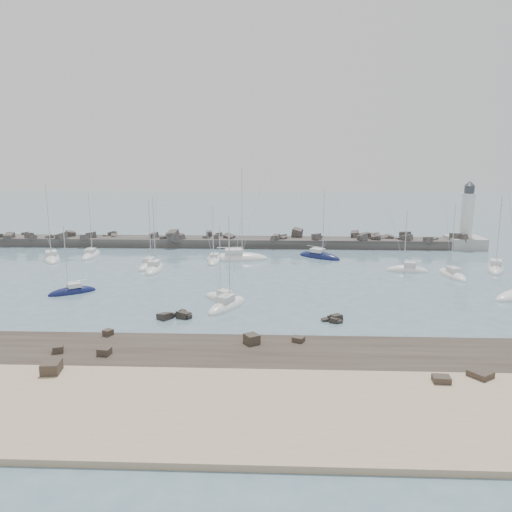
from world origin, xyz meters
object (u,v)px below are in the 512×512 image
Objects in this scene: lighthouse at (466,233)px; sailboat_8 at (319,257)px; sailboat_5 at (223,299)px; sailboat_10 at (452,275)px; sailboat_6 at (214,261)px; sailboat_9 at (407,271)px; sailboat_7 at (227,306)px; sailboat_12 at (495,269)px; sailboat_13 at (150,266)px; sailboat_4 at (237,259)px; sailboat_14 at (91,255)px; sailboat_2 at (72,292)px; sailboat_3 at (155,269)px; sailboat_1 at (52,259)px.

lighthouse is 1.05× the size of sailboat_8.
sailboat_10 reaches higher than sailboat_5.
sailboat_6 is 33.76m from sailboat_9.
lighthouse reaches higher than sailboat_5.
sailboat_5 is at bearing -148.10° from sailboat_9.
sailboat_12 is at bearing 27.73° from sailboat_7.
sailboat_10 is (-11.14, -25.29, -2.96)m from lighthouse.
lighthouse is 21.04m from sailboat_12.
sailboat_9 is at bearing -2.46° from sailboat_13.
sailboat_10 is at bearing 27.74° from sailboat_7.
sailboat_8 is 1.24× the size of sailboat_9.
sailboat_12 is at bearing -8.79° from sailboat_4.
sailboat_8 is 1.07× the size of sailboat_14.
sailboat_2 is at bearing -167.78° from sailboat_10.
sailboat_8 is 1.03× the size of sailboat_12.
sailboat_14 is (-29.33, 31.64, -0.02)m from sailboat_7.
sailboat_3 is at bearing 60.93° from sailboat_2.
sailboat_3 is (8.15, 14.67, 0.02)m from sailboat_2.
sailboat_2 is 0.82× the size of sailboat_10.
sailboat_6 is 0.88× the size of sailboat_7.
sailboat_14 is (-15.03, 11.16, -0.02)m from sailboat_3.
lighthouse is at bearing 28.92° from sailboat_2.
sailboat_5 is 0.98× the size of sailboat_9.
sailboat_2 is (13.09, -22.42, -0.01)m from sailboat_1.
sailboat_3 is at bearing -60.02° from sailboat_13.
sailboat_12 is at bearing -3.99° from sailboat_1.
sailboat_4 is at bearing 47.98° from sailboat_2.
sailboat_3 reaches higher than sailboat_5.
lighthouse is 75.97m from sailboat_14.
sailboat_1 is 1.16× the size of sailboat_10.
sailboat_6 is 0.87× the size of sailboat_14.
sailboat_10 is 65.26m from sailboat_14.
sailboat_12 is (48.32, -4.62, 0.02)m from sailboat_6.
sailboat_2 is at bearing -75.09° from sailboat_14.
sailboat_9 reaches higher than sailboat_2.
sailboat_7 is 0.98× the size of sailboat_14.
sailboat_4 is (13.27, 9.11, 0.00)m from sailboat_3.
sailboat_3 is 1.02× the size of sailboat_14.
sailboat_4 is (21.42, 23.78, 0.02)m from sailboat_2.
sailboat_4 reaches higher than sailboat_2.
sailboat_4 is 44.82m from sailboat_12.
sailboat_4 is at bearing -4.14° from sailboat_14.
lighthouse is 1.34× the size of sailboat_5.
sailboat_10 is at bearing -5.55° from sailboat_13.
sailboat_8 is at bearing 141.56° from sailboat_9.
sailboat_8 is at bearing 62.28° from sailboat_5.
sailboat_12 is 73.14m from sailboat_14.
sailboat_1 is at bearing -169.40° from lighthouse.
sailboat_6 is at bearing -1.63° from sailboat_1.
sailboat_13 is at bearing -14.73° from sailboat_1.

